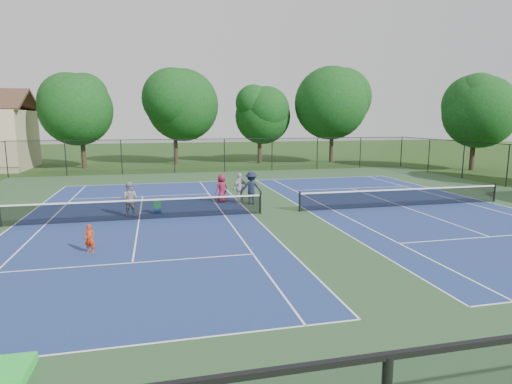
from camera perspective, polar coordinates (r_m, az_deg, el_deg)
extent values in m
plane|color=#234716|center=(21.99, 3.23, -2.77)|extent=(140.00, 140.00, 0.00)
cube|color=#2B4D2B|center=(21.99, 3.23, -2.76)|extent=(36.00, 36.00, 0.01)
cube|color=navy|center=(21.14, -15.33, -3.58)|extent=(10.97, 23.77, 0.00)
cube|color=white|center=(32.83, -14.64, 1.08)|extent=(10.97, 0.06, 0.00)
cube|color=white|center=(9.93, -17.73, -19.09)|extent=(10.97, 0.06, 0.00)
cube|color=white|center=(22.06, -29.73, -3.96)|extent=(0.06, 23.77, 0.00)
cube|color=white|center=(21.61, -0.63, -2.93)|extent=(0.06, 23.77, 0.00)
cube|color=white|center=(21.71, -26.26, -3.89)|extent=(0.06, 23.77, 0.00)
cube|color=white|center=(21.37, -4.22, -3.11)|extent=(0.06, 23.77, 0.00)
cube|color=white|center=(27.41, -14.88, -0.57)|extent=(8.23, 0.06, 0.00)
cube|color=white|center=(14.98, -16.15, -9.05)|extent=(8.23, 0.06, 0.00)
cube|color=white|center=(21.14, -15.33, -3.57)|extent=(0.06, 12.80, 0.00)
cylinder|color=black|center=(22.10, -31.00, -2.67)|extent=(0.10, 0.10, 1.07)
cylinder|color=black|center=(21.61, 0.57, -1.52)|extent=(0.10, 0.10, 1.07)
cube|color=black|center=(21.04, -15.38, -2.36)|extent=(11.90, 0.01, 0.90)
cube|color=white|center=(20.95, -15.44, -1.07)|extent=(11.90, 0.04, 0.07)
cube|color=navy|center=(24.86, 18.91, -1.81)|extent=(10.97, 23.77, 0.00)
cube|color=white|center=(35.34, 8.69, 1.87)|extent=(10.97, 0.06, 0.00)
cube|color=white|center=(22.45, 6.95, -2.53)|extent=(0.06, 23.77, 0.00)
cube|color=white|center=(28.14, 28.43, -1.16)|extent=(0.06, 23.77, 0.00)
cube|color=white|center=(22.96, 10.16, -2.34)|extent=(0.06, 23.77, 0.00)
cube|color=white|center=(27.25, 26.27, -1.31)|extent=(0.06, 23.77, 0.00)
cube|color=white|center=(30.37, 12.53, 0.49)|extent=(8.23, 0.06, 0.00)
cube|color=white|center=(19.88, 28.73, -5.26)|extent=(8.23, 0.06, 0.00)
cube|color=white|center=(24.86, 18.91, -1.80)|extent=(0.06, 12.80, 0.00)
cylinder|color=black|center=(22.20, 5.85, -1.27)|extent=(0.10, 0.10, 1.07)
cylinder|color=black|center=(28.37, 29.21, -0.08)|extent=(0.10, 0.10, 1.07)
cube|color=black|center=(24.78, 18.97, -0.76)|extent=(11.90, 0.01, 0.90)
cube|color=white|center=(24.70, 19.03, 0.33)|extent=(11.90, 0.04, 0.07)
cylinder|color=black|center=(40.51, -30.31, 3.76)|extent=(0.08, 0.08, 3.00)
cylinder|color=black|center=(39.42, -24.04, 4.12)|extent=(0.08, 0.08, 3.00)
cylinder|color=black|center=(38.83, -17.50, 4.43)|extent=(0.08, 0.08, 3.00)
cylinder|color=black|center=(38.76, -10.83, 4.70)|extent=(0.08, 0.08, 3.00)
cylinder|color=black|center=(39.20, -4.22, 4.90)|extent=(0.08, 0.08, 3.00)
cylinder|color=black|center=(40.15, 2.15, 5.03)|extent=(0.08, 0.08, 3.00)
cylinder|color=black|center=(41.57, 8.17, 5.09)|extent=(0.08, 0.08, 3.00)
cylinder|color=black|center=(43.41, 13.73, 5.10)|extent=(0.08, 0.08, 3.00)
cylinder|color=black|center=(45.62, 18.80, 5.07)|extent=(0.08, 0.08, 3.00)
cylinder|color=black|center=(34.94, 30.54, 3.01)|extent=(0.08, 0.08, 3.00)
cylinder|color=black|center=(38.30, 25.92, 3.85)|extent=(0.08, 0.08, 3.00)
cylinder|color=black|center=(41.88, 22.05, 4.52)|extent=(0.08, 0.08, 3.00)
cube|color=black|center=(39.20, -4.22, 4.90)|extent=(36.00, 0.01, 3.00)
cube|color=black|center=(39.11, -4.25, 7.09)|extent=(36.00, 0.05, 0.05)
cylinder|color=#2D2116|center=(45.21, -22.06, 5.34)|extent=(0.44, 0.44, 3.78)
sphere|color=#0E3513|center=(45.13, -22.36, 10.10)|extent=(6.80, 6.80, 6.80)
sphere|color=#0E3513|center=(45.15, -22.42, 10.94)|extent=(5.58, 5.58, 5.58)
sphere|color=#0E3513|center=(45.18, -22.47, 11.78)|extent=(4.35, 4.35, 4.35)
cylinder|color=#2D2116|center=(46.71, -10.67, 6.21)|extent=(0.44, 0.44, 4.14)
sphere|color=#0E3513|center=(46.66, -10.83, 11.32)|extent=(7.60, 7.60, 7.60)
sphere|color=#0E3513|center=(46.69, -10.86, 12.08)|extent=(6.23, 6.23, 6.23)
sphere|color=#0E3513|center=(46.72, -10.88, 12.85)|extent=(4.86, 4.86, 4.86)
cylinder|color=#2D2116|center=(47.02, 0.48, 5.96)|extent=(0.44, 0.44, 3.42)
sphere|color=#0E3513|center=(46.93, 0.48, 10.06)|extent=(6.00, 6.00, 6.00)
sphere|color=#0E3513|center=(46.94, 0.48, 10.92)|extent=(4.92, 4.92, 4.92)
sphere|color=#0E3513|center=(46.96, 0.49, 11.77)|extent=(3.84, 3.84, 3.84)
cylinder|color=#2D2116|center=(48.58, 10.03, 6.46)|extent=(0.44, 0.44, 4.32)
sphere|color=#0E3513|center=(48.55, 10.18, 11.54)|extent=(7.80, 7.80, 7.80)
sphere|color=#0E3513|center=(48.57, 10.20, 12.27)|extent=(6.40, 6.40, 6.40)
sphere|color=#0E3513|center=(48.60, 10.22, 12.99)|extent=(4.99, 4.99, 4.99)
cylinder|color=#2D2116|center=(45.30, 26.91, 4.90)|extent=(0.44, 0.44, 3.60)
sphere|color=#0E3513|center=(45.21, 27.26, 9.46)|extent=(6.60, 6.60, 6.60)
sphere|color=#0E3513|center=(45.23, 27.33, 10.31)|extent=(5.41, 5.41, 5.41)
sphere|color=#0E3513|center=(45.26, 27.39, 11.16)|extent=(4.22, 4.22, 4.22)
imported|color=red|center=(16.39, -21.28, -5.85)|extent=(0.44, 0.35, 1.05)
imported|color=#9A999C|center=(21.84, -16.51, -0.94)|extent=(0.98, 0.85, 1.72)
imported|color=silver|center=(24.23, -2.16, 0.51)|extent=(1.11, 0.87, 1.76)
imported|color=#161932|center=(23.98, -0.62, 0.53)|extent=(1.34, 0.99, 1.85)
imported|color=maroon|center=(24.64, -4.57, 0.49)|extent=(0.95, 0.85, 1.63)
cube|color=navy|center=(22.24, -12.98, -2.49)|extent=(0.40, 0.36, 0.28)
cube|color=green|center=(22.17, -13.02, -1.61)|extent=(0.37, 0.32, 0.42)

